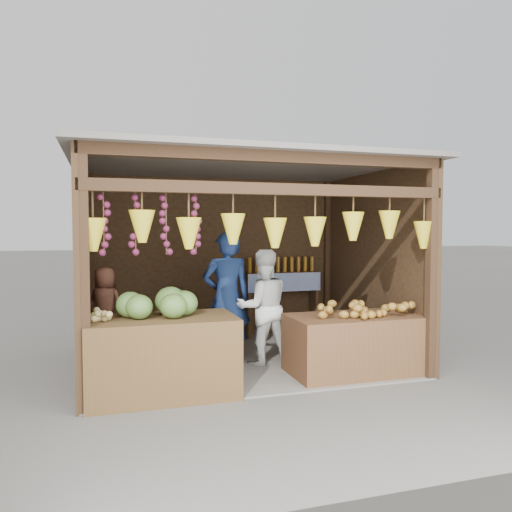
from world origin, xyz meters
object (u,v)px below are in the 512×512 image
at_px(woman_standing, 263,307).
at_px(vendor_seated, 105,307).
at_px(counter_left, 162,356).
at_px(counter_right, 356,345).
at_px(man_standing, 227,298).

bearing_deg(woman_standing, vendor_seated, -7.50).
xyz_separation_m(counter_left, counter_right, (2.36, 0.12, -0.06)).
relative_size(counter_right, vendor_seated, 1.64).
bearing_deg(vendor_seated, woman_standing, -155.97).
height_order(man_standing, vendor_seated, man_standing).
distance_m(counter_left, man_standing, 1.47).
relative_size(counter_left, woman_standing, 1.03).
distance_m(counter_right, man_standing, 1.75).
relative_size(counter_left, vendor_seated, 1.57).
bearing_deg(woman_standing, man_standing, -16.93).
height_order(counter_left, man_standing, man_standing).
height_order(counter_left, counter_right, counter_left).
xyz_separation_m(counter_left, vendor_seated, (-0.57, 1.15, 0.39)).
distance_m(counter_left, counter_right, 2.37).
height_order(counter_left, woman_standing, woman_standing).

